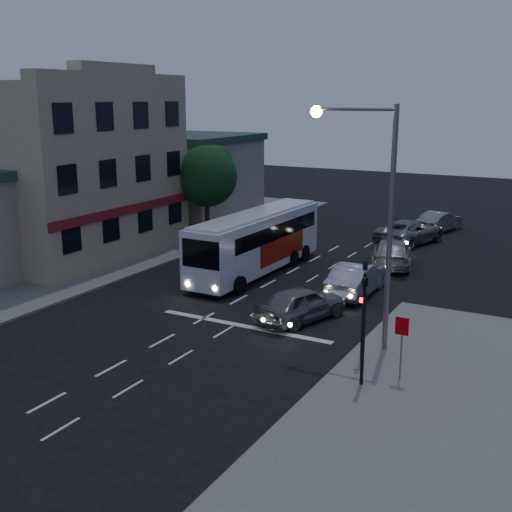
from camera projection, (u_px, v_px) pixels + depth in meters
The scene contains 17 objects.
ground at pixel (177, 333), 26.11m from camera, with size 120.00×120.00×0.00m, color black.
sidewalk_near at pixel (497, 465), 16.64m from camera, with size 12.00×24.00×0.12m, color slate.
sidewalk_far at pixel (79, 254), 38.96m from camera, with size 12.00×50.00×0.12m, color slate.
road_markings at pixel (245, 314), 28.33m from camera, with size 8.00×30.55×0.01m.
tour_bus at pixel (256, 241), 34.56m from camera, with size 2.59×10.91×3.34m.
car_suv at pixel (301, 304), 27.40m from camera, with size 1.79×4.45×1.52m, color gray.
car_sedan_a at pixel (356, 279), 31.05m from camera, with size 1.65×4.73×1.56m, color silver.
car_sedan_b at pixel (392, 253), 36.32m from camera, with size 2.12×5.22×1.52m, color #9B9B9B.
car_sedan_c at pixel (410, 232), 41.94m from camera, with size 2.54×5.51×1.53m, color gray.
car_extra at pixel (440, 221), 45.59m from camera, with size 1.52×4.37×1.44m, color gray.
traffic_signal_main at pixel (364, 299), 22.65m from camera, with size 0.25×0.35×4.10m.
traffic_signal_side at pixel (364, 318), 20.64m from camera, with size 0.18×0.15×4.10m.
regulatory_sign at pixel (402, 338), 21.19m from camera, with size 0.45×0.12×2.20m.
streetlight at pixel (374, 200), 23.18m from camera, with size 3.32×0.44×9.00m.
main_building at pixel (61, 169), 38.17m from camera, with size 10.12×12.00×11.00m.
low_building_north at pixel (184, 177), 48.60m from camera, with size 9.40×9.40×6.50m.
street_tree at pixel (207, 173), 41.63m from camera, with size 4.00×4.00×6.20m.
Camera 1 is at (14.62, -20.01, 9.36)m, focal length 45.00 mm.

